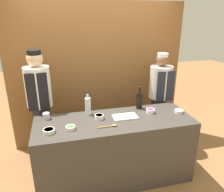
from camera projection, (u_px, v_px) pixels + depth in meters
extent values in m
plane|color=olive|center=(114.00, 176.00, 3.15)|extent=(14.00, 14.00, 0.00)
cube|color=brown|center=(98.00, 76.00, 3.77)|extent=(2.94, 0.18, 2.40)
cube|color=#3D3833|center=(115.00, 150.00, 2.99)|extent=(2.06, 0.73, 0.91)
cylinder|color=white|center=(70.00, 128.00, 2.60)|extent=(0.12, 0.12, 0.04)
cylinder|color=green|center=(70.00, 127.00, 2.59)|extent=(0.09, 0.09, 0.01)
cylinder|color=white|center=(99.00, 117.00, 2.86)|extent=(0.12, 0.12, 0.06)
cylinder|color=brown|center=(99.00, 116.00, 2.85)|extent=(0.10, 0.10, 0.02)
cylinder|color=white|center=(49.00, 131.00, 2.52)|extent=(0.13, 0.13, 0.05)
cylinder|color=orange|center=(49.00, 130.00, 2.52)|extent=(0.11, 0.11, 0.01)
cylinder|color=white|center=(179.00, 111.00, 3.04)|extent=(0.12, 0.12, 0.04)
cylinder|color=red|center=(179.00, 110.00, 3.04)|extent=(0.10, 0.10, 0.01)
cylinder|color=white|center=(150.00, 111.00, 3.03)|extent=(0.12, 0.12, 0.06)
cylinder|color=#703384|center=(150.00, 110.00, 3.02)|extent=(0.10, 0.10, 0.02)
cube|color=white|center=(125.00, 117.00, 2.90)|extent=(0.32, 0.19, 0.02)
cylinder|color=black|center=(139.00, 101.00, 3.15)|extent=(0.09, 0.09, 0.24)
cylinder|color=black|center=(140.00, 90.00, 3.09)|extent=(0.04, 0.04, 0.07)
cylinder|color=black|center=(140.00, 87.00, 3.08)|extent=(0.04, 0.04, 0.02)
cylinder|color=silver|center=(88.00, 106.00, 2.95)|extent=(0.08, 0.08, 0.24)
cylinder|color=silver|center=(87.00, 96.00, 2.90)|extent=(0.03, 0.03, 0.07)
cylinder|color=black|center=(87.00, 92.00, 2.88)|extent=(0.04, 0.04, 0.02)
cylinder|color=#B7B7BC|center=(46.00, 116.00, 2.86)|extent=(0.09, 0.09, 0.08)
cylinder|color=#B2844C|center=(106.00, 127.00, 2.65)|extent=(0.19, 0.02, 0.02)
ellipsoid|color=#B2844C|center=(115.00, 125.00, 2.67)|extent=(0.05, 0.04, 0.02)
cylinder|color=#28282D|center=(44.00, 133.00, 3.38)|extent=(0.26, 0.26, 0.93)
cylinder|color=white|center=(38.00, 87.00, 3.11)|extent=(0.36, 0.36, 0.58)
cube|color=black|center=(38.00, 92.00, 2.96)|extent=(0.29, 0.02, 0.54)
sphere|color=beige|center=(35.00, 59.00, 2.97)|extent=(0.22, 0.22, 0.22)
cylinder|color=black|center=(34.00, 53.00, 2.94)|extent=(0.19, 0.19, 0.08)
cylinder|color=#28282D|center=(157.00, 121.00, 3.83)|extent=(0.26, 0.26, 0.89)
cylinder|color=silver|center=(161.00, 82.00, 3.58)|extent=(0.36, 0.36, 0.53)
cube|color=#232838|center=(165.00, 87.00, 3.43)|extent=(0.29, 0.02, 0.49)
sphere|color=brown|center=(162.00, 60.00, 3.45)|extent=(0.20, 0.20, 0.20)
cylinder|color=white|center=(163.00, 55.00, 3.42)|extent=(0.17, 0.17, 0.07)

